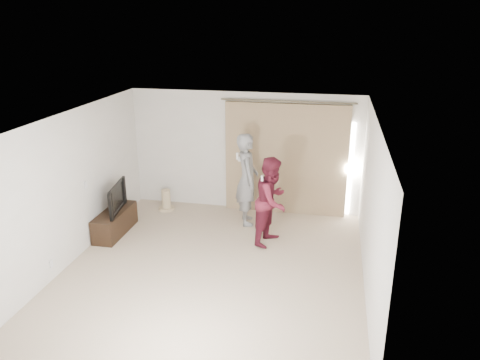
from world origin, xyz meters
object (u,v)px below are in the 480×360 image
tv (113,198)px  person_man (247,179)px  person_woman (272,201)px  tv_console (115,222)px

tv → person_man: person_man is taller
tv → person_man: (2.46, 1.03, 0.20)m
tv → person_man: size_ratio=0.51×
person_man → person_woman: bearing=-51.6°
tv_console → person_man: size_ratio=0.64×
tv_console → person_man: person_man is taller
tv_console → person_woman: size_ratio=0.73×
tv_console → tv: tv is taller
person_woman → tv_console: bearing=-175.6°
tv → person_man: 2.68m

